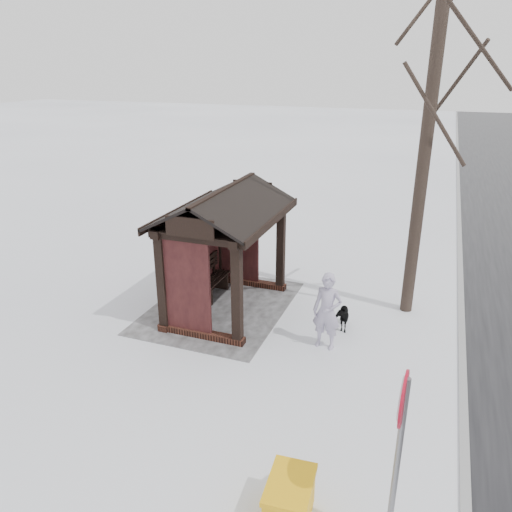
{
  "coord_description": "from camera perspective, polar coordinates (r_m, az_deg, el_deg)",
  "views": [
    {
      "loc": [
        10.23,
        4.59,
        5.75
      ],
      "look_at": [
        0.1,
        0.8,
        1.55
      ],
      "focal_mm": 35.0,
      "sensor_mm": 36.0,
      "label": 1
    }
  ],
  "objects": [
    {
      "name": "ground",
      "position": [
        12.6,
        -3.27,
        -5.98
      ],
      "size": [
        120.0,
        120.0,
        0.0
      ],
      "primitive_type": "plane",
      "color": "white",
      "rests_on": "ground"
    },
    {
      "name": "kerb",
      "position": [
        11.77,
        22.49,
        -9.79
      ],
      "size": [
        120.0,
        0.15,
        0.06
      ],
      "primitive_type": "cube",
      "color": "gray",
      "rests_on": "ground"
    },
    {
      "name": "trampled_patch",
      "position": [
        12.68,
        -4.11,
        -5.8
      ],
      "size": [
        4.2,
        3.2,
        0.02
      ],
      "primitive_type": "cube",
      "color": "#96959B",
      "rests_on": "ground"
    },
    {
      "name": "bus_shelter",
      "position": [
        11.84,
        -4.19,
        3.51
      ],
      "size": [
        3.6,
        2.4,
        3.09
      ],
      "color": "#351B13",
      "rests_on": "ground"
    },
    {
      "name": "tree_near",
      "position": [
        11.75,
        20.1,
        22.0
      ],
      "size": [
        3.42,
        3.42,
        9.03
      ],
      "color": "black",
      "rests_on": "ground"
    },
    {
      "name": "pedestrian",
      "position": [
        10.7,
        8.13,
        -6.28
      ],
      "size": [
        0.47,
        0.66,
        1.7
      ],
      "primitive_type": "imported",
      "rotation": [
        0.0,
        0.0,
        1.47
      ],
      "color": "#AEA4C0",
      "rests_on": "ground"
    },
    {
      "name": "dog",
      "position": [
        11.75,
        9.72,
        -6.7
      ],
      "size": [
        0.8,
        0.51,
        0.63
      ],
      "primitive_type": "imported",
      "rotation": [
        0.0,
        0.0,
        1.83
      ],
      "color": "black",
      "rests_on": "ground"
    },
    {
      "name": "grit_bin",
      "position": [
        7.37,
        3.85,
        -26.16
      ],
      "size": [
        0.9,
        0.65,
        0.66
      ],
      "rotation": [
        0.0,
        0.0,
        0.07
      ],
      "color": "#ECA90D",
      "rests_on": "ground"
    },
    {
      "name": "road_sign",
      "position": [
        6.26,
        16.13,
        -18.47
      ],
      "size": [
        0.66,
        0.1,
        2.59
      ],
      "rotation": [
        0.0,
        0.0,
        -0.04
      ],
      "color": "slate",
      "rests_on": "ground"
    }
  ]
}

